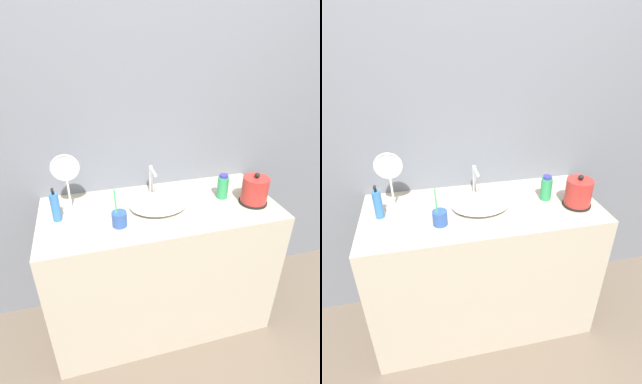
{
  "view_description": "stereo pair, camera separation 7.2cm",
  "coord_description": "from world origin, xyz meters",
  "views": [
    {
      "loc": [
        -0.38,
        -1.1,
        1.77
      ],
      "look_at": [
        -0.0,
        0.29,
        0.98
      ],
      "focal_mm": 28.0,
      "sensor_mm": 36.0,
      "label": 1
    },
    {
      "loc": [
        -0.31,
        -1.12,
        1.77
      ],
      "look_at": [
        -0.0,
        0.29,
        0.98
      ],
      "focal_mm": 28.0,
      "sensor_mm": 36.0,
      "label": 2
    }
  ],
  "objects": [
    {
      "name": "soap_dish",
      "position": [
        0.18,
        0.09,
        0.89
      ],
      "size": [
        0.12,
        0.12,
        0.03
      ],
      "color": "white",
      "rests_on": "vanity_counter"
    },
    {
      "name": "vanity_counter",
      "position": [
        0.0,
        0.29,
        0.44
      ],
      "size": [
        1.34,
        0.59,
        0.88
      ],
      "color": "#B7AD99",
      "rests_on": "ground_plane"
    },
    {
      "name": "toothbrush_cup",
      "position": [
        -0.25,
        0.18,
        0.92
      ],
      "size": [
        0.08,
        0.08,
        0.21
      ],
      "color": "#2D519E",
      "rests_on": "vanity_counter"
    },
    {
      "name": "wall_back",
      "position": [
        0.0,
        0.61,
        1.3
      ],
      "size": [
        6.0,
        0.04,
        2.6
      ],
      "color": "slate",
      "rests_on": "ground_plane"
    },
    {
      "name": "lotion_bottle",
      "position": [
        -0.56,
        0.31,
        0.96
      ],
      "size": [
        0.05,
        0.05,
        0.19
      ],
      "color": "#3370B7",
      "rests_on": "vanity_counter"
    },
    {
      "name": "vanity_mirror",
      "position": [
        -0.49,
        0.4,
        1.07
      ],
      "size": [
        0.15,
        0.1,
        0.33
      ],
      "color": "silver",
      "rests_on": "vanity_counter"
    },
    {
      "name": "electric_kettle",
      "position": [
        0.53,
        0.2,
        0.96
      ],
      "size": [
        0.16,
        0.16,
        0.19
      ],
      "color": "black",
      "rests_on": "vanity_counter"
    },
    {
      "name": "faucet",
      "position": [
        -0.01,
        0.46,
        0.98
      ],
      "size": [
        0.06,
        0.13,
        0.18
      ],
      "color": "silver",
      "rests_on": "vanity_counter"
    },
    {
      "name": "shampoo_bottle",
      "position": [
        0.38,
        0.31,
        0.95
      ],
      "size": [
        0.06,
        0.06,
        0.15
      ],
      "color": "#2D9956",
      "rests_on": "vanity_counter"
    },
    {
      "name": "sink_basin",
      "position": [
        -0.01,
        0.29,
        0.91
      ],
      "size": [
        0.33,
        0.26,
        0.05
      ],
      "color": "white",
      "rests_on": "vanity_counter"
    },
    {
      "name": "ground_plane",
      "position": [
        0.0,
        0.0,
        0.0
      ],
      "size": [
        12.0,
        12.0,
        0.0
      ],
      "primitive_type": "plane",
      "color": "#6B5B4C"
    }
  ]
}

